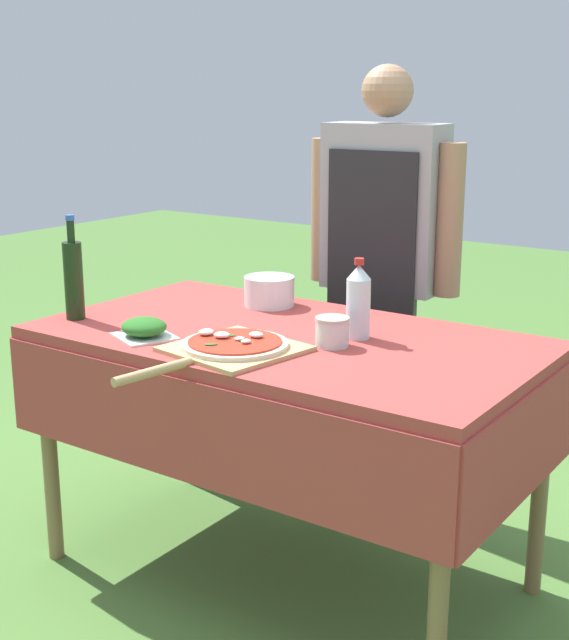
{
  "coord_description": "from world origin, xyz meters",
  "views": [
    {
      "loc": [
        1.39,
        -2.0,
        1.44
      ],
      "look_at": [
        -0.01,
        0.0,
        0.8
      ],
      "focal_mm": 50.0,
      "sensor_mm": 36.0,
      "label": 1
    }
  ],
  "objects_px": {
    "person_cook": "(383,250)",
    "mixing_tub": "(269,291)",
    "oil_bottle": "(74,278)",
    "water_bottle": "(358,301)",
    "sauce_jar": "(332,333)",
    "herb_container": "(144,328)",
    "pizza_on_peel": "(231,347)",
    "prep_table": "(286,364)"
  },
  "relations": [
    {
      "from": "person_cook",
      "to": "mixing_tub",
      "type": "xyz_separation_m",
      "value": [
        -0.17,
        -0.43,
        -0.09
      ]
    },
    {
      "from": "oil_bottle",
      "to": "water_bottle",
      "type": "bearing_deg",
      "value": 20.48
    },
    {
      "from": "sauce_jar",
      "to": "person_cook",
      "type": "bearing_deg",
      "value": 108.56
    },
    {
      "from": "person_cook",
      "to": "sauce_jar",
      "type": "relative_size",
      "value": 16.19
    },
    {
      "from": "herb_container",
      "to": "person_cook",
      "type": "bearing_deg",
      "value": 75.71
    },
    {
      "from": "person_cook",
      "to": "pizza_on_peel",
      "type": "distance_m",
      "value": 0.92
    },
    {
      "from": "person_cook",
      "to": "sauce_jar",
      "type": "xyz_separation_m",
      "value": [
        0.24,
        -0.71,
        -0.1
      ]
    },
    {
      "from": "prep_table",
      "to": "oil_bottle",
      "type": "distance_m",
      "value": 0.7
    },
    {
      "from": "prep_table",
      "to": "sauce_jar",
      "type": "bearing_deg",
      "value": -9.96
    },
    {
      "from": "oil_bottle",
      "to": "prep_table",
      "type": "bearing_deg",
      "value": 19.71
    },
    {
      "from": "oil_bottle",
      "to": "mixing_tub",
      "type": "xyz_separation_m",
      "value": [
        0.38,
        0.47,
        -0.08
      ]
    },
    {
      "from": "water_bottle",
      "to": "mixing_tub",
      "type": "xyz_separation_m",
      "value": [
        -0.43,
        0.17,
        -0.06
      ]
    },
    {
      "from": "prep_table",
      "to": "person_cook",
      "type": "relative_size",
      "value": 0.95
    },
    {
      "from": "prep_table",
      "to": "pizza_on_peel",
      "type": "xyz_separation_m",
      "value": [
        -0.02,
        -0.23,
        0.1
      ]
    },
    {
      "from": "person_cook",
      "to": "herb_container",
      "type": "relative_size",
      "value": 7.41
    },
    {
      "from": "water_bottle",
      "to": "herb_container",
      "type": "bearing_deg",
      "value": -145.67
    },
    {
      "from": "mixing_tub",
      "to": "pizza_on_peel",
      "type": "bearing_deg",
      "value": -65.27
    },
    {
      "from": "mixing_tub",
      "to": "herb_container",
      "type": "bearing_deg",
      "value": -97.43
    },
    {
      "from": "person_cook",
      "to": "herb_container",
      "type": "height_order",
      "value": "person_cook"
    },
    {
      "from": "person_cook",
      "to": "pizza_on_peel",
      "type": "bearing_deg",
      "value": 90.98
    },
    {
      "from": "herb_container",
      "to": "mixing_tub",
      "type": "bearing_deg",
      "value": 82.57
    },
    {
      "from": "pizza_on_peel",
      "to": "sauce_jar",
      "type": "distance_m",
      "value": 0.28
    },
    {
      "from": "mixing_tub",
      "to": "oil_bottle",
      "type": "bearing_deg",
      "value": -129.0
    },
    {
      "from": "prep_table",
      "to": "sauce_jar",
      "type": "height_order",
      "value": "sauce_jar"
    },
    {
      "from": "water_bottle",
      "to": "pizza_on_peel",
      "type": "bearing_deg",
      "value": -123.64
    },
    {
      "from": "oil_bottle",
      "to": "sauce_jar",
      "type": "xyz_separation_m",
      "value": [
        0.79,
        0.19,
        -0.09
      ]
    },
    {
      "from": "person_cook",
      "to": "pizza_on_peel",
      "type": "relative_size",
      "value": 2.68
    },
    {
      "from": "herb_container",
      "to": "sauce_jar",
      "type": "relative_size",
      "value": 2.19
    },
    {
      "from": "prep_table",
      "to": "person_cook",
      "type": "height_order",
      "value": "person_cook"
    },
    {
      "from": "prep_table",
      "to": "oil_bottle",
      "type": "bearing_deg",
      "value": -160.29
    },
    {
      "from": "water_bottle",
      "to": "prep_table",
      "type": "bearing_deg",
      "value": -157.05
    },
    {
      "from": "person_cook",
      "to": "water_bottle",
      "type": "xyz_separation_m",
      "value": [
        0.25,
        -0.6,
        -0.03
      ]
    },
    {
      "from": "herb_container",
      "to": "water_bottle",
      "type": "bearing_deg",
      "value": 34.33
    },
    {
      "from": "water_bottle",
      "to": "herb_container",
      "type": "relative_size",
      "value": 1.11
    },
    {
      "from": "prep_table",
      "to": "oil_bottle",
      "type": "relative_size",
      "value": 4.56
    },
    {
      "from": "pizza_on_peel",
      "to": "herb_container",
      "type": "xyz_separation_m",
      "value": [
        -0.29,
        -0.03,
        0.01
      ]
    },
    {
      "from": "water_bottle",
      "to": "sauce_jar",
      "type": "height_order",
      "value": "water_bottle"
    },
    {
      "from": "pizza_on_peel",
      "to": "person_cook",
      "type": "bearing_deg",
      "value": 102.2
    },
    {
      "from": "herb_container",
      "to": "sauce_jar",
      "type": "xyz_separation_m",
      "value": [
        0.48,
        0.23,
        0.01
      ]
    },
    {
      "from": "water_bottle",
      "to": "mixing_tub",
      "type": "height_order",
      "value": "water_bottle"
    },
    {
      "from": "prep_table",
      "to": "herb_container",
      "type": "height_order",
      "value": "herb_container"
    },
    {
      "from": "person_cook",
      "to": "oil_bottle",
      "type": "height_order",
      "value": "person_cook"
    }
  ]
}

